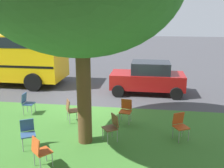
# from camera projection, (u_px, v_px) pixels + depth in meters

# --- Properties ---
(ground) EXTENTS (80.00, 80.00, 0.00)m
(ground) POSITION_uv_depth(u_px,v_px,m) (88.00, 105.00, 11.41)
(ground) COLOR #424247
(grass_verge) EXTENTS (48.00, 6.00, 0.01)m
(grass_verge) POSITION_uv_depth(u_px,v_px,m) (66.00, 137.00, 8.35)
(grass_verge) COLOR #3D752D
(grass_verge) RESTS_ON ground
(chair_0) EXTENTS (0.58, 0.58, 0.88)m
(chair_0) POSITION_uv_depth(u_px,v_px,m) (112.00, 125.00, 8.01)
(chair_0) COLOR brown
(chair_0) RESTS_ON ground
(chair_1) EXTENTS (0.57, 0.57, 0.88)m
(chair_1) POSITION_uv_depth(u_px,v_px,m) (28.00, 131.00, 7.60)
(chair_1) COLOR #335184
(chair_1) RESTS_ON ground
(chair_2) EXTENTS (0.56, 0.57, 0.88)m
(chair_2) POSITION_uv_depth(u_px,v_px,m) (180.00, 124.00, 8.11)
(chair_2) COLOR #C64C1E
(chair_2) RESTS_ON ground
(chair_3) EXTENTS (0.59, 0.59, 0.88)m
(chair_3) POSITION_uv_depth(u_px,v_px,m) (40.00, 150.00, 6.56)
(chair_3) COLOR #C64C1E
(chair_3) RESTS_ON ground
(chair_4) EXTENTS (0.44, 0.43, 0.88)m
(chair_4) POSITION_uv_depth(u_px,v_px,m) (27.00, 102.00, 10.21)
(chair_4) COLOR #335184
(chair_4) RESTS_ON ground
(chair_5) EXTENTS (0.57, 0.57, 0.88)m
(chair_5) POSITION_uv_depth(u_px,v_px,m) (71.00, 109.00, 9.43)
(chair_5) COLOR brown
(chair_5) RESTS_ON ground
(chair_6) EXTENTS (0.47, 0.48, 0.88)m
(chair_6) POSITION_uv_depth(u_px,v_px,m) (126.00, 109.00, 9.42)
(chair_6) COLOR #C64C1E
(chair_6) RESTS_ON ground
(parked_car) EXTENTS (3.70, 1.92, 1.65)m
(parked_car) POSITION_uv_depth(u_px,v_px,m) (148.00, 77.00, 12.88)
(parked_car) COLOR maroon
(parked_car) RESTS_ON ground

